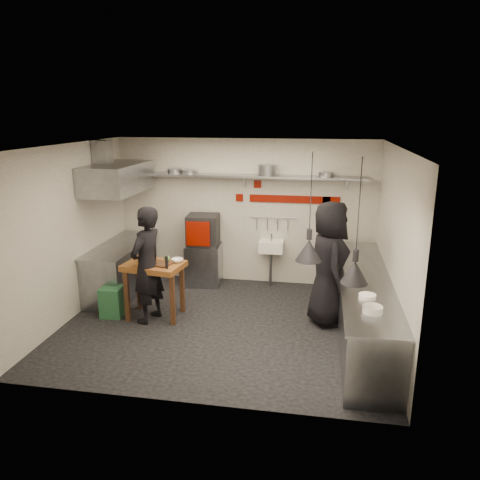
% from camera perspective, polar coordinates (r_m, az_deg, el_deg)
% --- Properties ---
extents(floor, '(5.00, 5.00, 0.00)m').
position_cam_1_polar(floor, '(7.57, -2.08, -10.27)').
color(floor, black).
rests_on(floor, ground).
extents(ceiling, '(5.00, 5.00, 0.00)m').
position_cam_1_polar(ceiling, '(6.84, -2.31, 11.38)').
color(ceiling, beige).
rests_on(ceiling, floor).
extents(wall_back, '(5.00, 0.04, 2.80)m').
position_cam_1_polar(wall_back, '(9.09, 0.58, 3.45)').
color(wall_back, beige).
rests_on(wall_back, floor).
extents(wall_front, '(5.00, 0.04, 2.80)m').
position_cam_1_polar(wall_front, '(5.15, -7.10, -6.09)').
color(wall_front, beige).
rests_on(wall_front, floor).
extents(wall_left, '(0.04, 4.20, 2.80)m').
position_cam_1_polar(wall_left, '(7.97, -20.05, 0.82)').
color(wall_left, beige).
rests_on(wall_left, floor).
extents(wall_right, '(0.04, 4.20, 2.80)m').
position_cam_1_polar(wall_right, '(7.01, 18.22, -0.93)').
color(wall_right, beige).
rests_on(wall_right, floor).
extents(red_band_horiz, '(1.70, 0.02, 0.14)m').
position_cam_1_polar(red_band_horiz, '(8.91, 6.62, 4.95)').
color(red_band_horiz, '#6E0C01').
rests_on(red_band_horiz, wall_back).
extents(red_band_vert, '(0.14, 0.02, 1.10)m').
position_cam_1_polar(red_band_vert, '(9.00, 10.35, 1.77)').
color(red_band_vert, '#6E0C01').
rests_on(red_band_vert, wall_back).
extents(red_tile_a, '(0.14, 0.02, 0.14)m').
position_cam_1_polar(red_tile_a, '(8.93, 2.16, 6.82)').
color(red_tile_a, '#6E0C01').
rests_on(red_tile_a, wall_back).
extents(red_tile_b, '(0.14, 0.02, 0.14)m').
position_cam_1_polar(red_tile_b, '(9.03, -0.07, 5.19)').
color(red_tile_b, '#6E0C01').
rests_on(red_tile_b, wall_back).
extents(back_shelf, '(4.60, 0.34, 0.04)m').
position_cam_1_polar(back_shelf, '(8.79, 0.40, 7.81)').
color(back_shelf, slate).
rests_on(back_shelf, wall_back).
extents(shelf_bracket_left, '(0.04, 0.06, 0.24)m').
position_cam_1_polar(shelf_bracket_left, '(9.44, -10.99, 7.44)').
color(shelf_bracket_left, slate).
rests_on(shelf_bracket_left, wall_back).
extents(shelf_bracket_mid, '(0.04, 0.06, 0.24)m').
position_cam_1_polar(shelf_bracket_mid, '(8.95, 0.56, 7.30)').
color(shelf_bracket_mid, slate).
rests_on(shelf_bracket_mid, wall_back).
extents(shelf_bracket_right, '(0.04, 0.06, 0.24)m').
position_cam_1_polar(shelf_bracket_right, '(8.84, 12.88, 6.82)').
color(shelf_bracket_right, slate).
rests_on(shelf_bracket_right, wall_back).
extents(pan_far_left, '(0.33, 0.33, 0.09)m').
position_cam_1_polar(pan_far_left, '(9.09, -7.95, 8.33)').
color(pan_far_left, slate).
rests_on(pan_far_left, back_shelf).
extents(pan_mid_left, '(0.31, 0.31, 0.07)m').
position_cam_1_polar(pan_mid_left, '(9.01, -6.16, 8.26)').
color(pan_mid_left, slate).
rests_on(pan_mid_left, back_shelf).
extents(stock_pot, '(0.39, 0.39, 0.20)m').
position_cam_1_polar(stock_pot, '(8.71, 3.37, 8.51)').
color(stock_pot, slate).
rests_on(stock_pot, back_shelf).
extents(pan_right, '(0.28, 0.28, 0.08)m').
position_cam_1_polar(pan_right, '(8.66, 10.45, 7.85)').
color(pan_right, slate).
rests_on(pan_right, back_shelf).
extents(oven_stand, '(0.69, 0.64, 0.80)m').
position_cam_1_polar(oven_stand, '(9.16, -4.43, -2.97)').
color(oven_stand, slate).
rests_on(oven_stand, floor).
extents(combi_oven, '(0.62, 0.58, 0.58)m').
position_cam_1_polar(combi_oven, '(8.99, -4.52, 1.25)').
color(combi_oven, black).
rests_on(combi_oven, oven_stand).
extents(oven_door, '(0.44, 0.06, 0.46)m').
position_cam_1_polar(oven_door, '(8.70, -5.14, 0.75)').
color(oven_door, '#6E0C01').
rests_on(oven_door, combi_oven).
extents(oven_glass, '(0.33, 0.04, 0.34)m').
position_cam_1_polar(oven_glass, '(8.75, -4.98, 0.84)').
color(oven_glass, black).
rests_on(oven_glass, oven_door).
extents(hand_sink, '(0.46, 0.34, 0.22)m').
position_cam_1_polar(hand_sink, '(8.99, 3.84, -0.78)').
color(hand_sink, white).
rests_on(hand_sink, wall_back).
extents(sink_tap, '(0.03, 0.03, 0.14)m').
position_cam_1_polar(sink_tap, '(8.94, 3.86, 0.32)').
color(sink_tap, slate).
rests_on(sink_tap, hand_sink).
extents(sink_drain, '(0.06, 0.06, 0.66)m').
position_cam_1_polar(sink_drain, '(9.09, 3.76, -3.52)').
color(sink_drain, slate).
rests_on(sink_drain, floor).
extents(utensil_rail, '(0.90, 0.02, 0.02)m').
position_cam_1_polar(utensil_rail, '(8.99, 4.00, 2.77)').
color(utensil_rail, slate).
rests_on(utensil_rail, wall_back).
extents(counter_right, '(0.70, 3.80, 0.90)m').
position_cam_1_polar(counter_right, '(7.28, 14.85, -8.00)').
color(counter_right, slate).
rests_on(counter_right, floor).
extents(counter_right_top, '(0.76, 3.90, 0.03)m').
position_cam_1_polar(counter_right_top, '(7.11, 15.10, -4.56)').
color(counter_right_top, slate).
rests_on(counter_right_top, counter_right).
extents(plate_stack, '(0.31, 0.31, 0.09)m').
position_cam_1_polar(plate_stack, '(5.91, 15.86, -8.15)').
color(plate_stack, white).
rests_on(plate_stack, counter_right_top).
extents(small_bowl_right, '(0.28, 0.28, 0.05)m').
position_cam_1_polar(small_bowl_right, '(6.35, 15.27, -6.62)').
color(small_bowl_right, white).
rests_on(small_bowl_right, counter_right_top).
extents(counter_left, '(0.70, 1.90, 0.90)m').
position_cam_1_polar(counter_left, '(8.97, -14.27, -3.48)').
color(counter_left, slate).
rests_on(counter_left, floor).
extents(counter_left_top, '(0.76, 2.00, 0.03)m').
position_cam_1_polar(counter_left_top, '(8.84, -14.46, -0.62)').
color(counter_left_top, slate).
rests_on(counter_left_top, counter_left).
extents(extractor_hood, '(0.78, 1.60, 0.50)m').
position_cam_1_polar(extractor_hood, '(8.57, -14.71, 7.32)').
color(extractor_hood, slate).
rests_on(extractor_hood, ceiling).
extents(hood_duct, '(0.28, 0.28, 0.50)m').
position_cam_1_polar(hood_duct, '(8.63, -16.42, 9.94)').
color(hood_duct, slate).
rests_on(hood_duct, ceiling).
extents(green_bin, '(0.36, 0.36, 0.50)m').
position_cam_1_polar(green_bin, '(8.06, -15.29, -7.24)').
color(green_bin, '#235A35').
rests_on(green_bin, floor).
extents(prep_table, '(1.00, 0.76, 0.92)m').
position_cam_1_polar(prep_table, '(7.81, -10.32, -6.01)').
color(prep_table, brown).
rests_on(prep_table, floor).
extents(cutting_board, '(0.44, 0.37, 0.02)m').
position_cam_1_polar(cutting_board, '(7.58, -9.82, -2.85)').
color(cutting_board, '#432716').
rests_on(cutting_board, prep_table).
extents(pepper_mill, '(0.05, 0.05, 0.20)m').
position_cam_1_polar(pepper_mill, '(7.34, -8.93, -2.71)').
color(pepper_mill, black).
rests_on(pepper_mill, prep_table).
extents(lemon_a, '(0.12, 0.12, 0.09)m').
position_cam_1_polar(lemon_a, '(7.52, -12.10, -2.90)').
color(lemon_a, gold).
rests_on(lemon_a, prep_table).
extents(lemon_b, '(0.09, 0.09, 0.07)m').
position_cam_1_polar(lemon_b, '(7.50, -11.27, -2.94)').
color(lemon_b, gold).
rests_on(lemon_b, prep_table).
extents(veg_ball, '(0.13, 0.13, 0.10)m').
position_cam_1_polar(veg_ball, '(7.70, -8.89, -2.25)').
color(veg_ball, '#528A40').
rests_on(veg_ball, prep_table).
extents(steel_tray, '(0.23, 0.19, 0.03)m').
position_cam_1_polar(steel_tray, '(7.84, -11.65, -2.33)').
color(steel_tray, slate).
rests_on(steel_tray, prep_table).
extents(bowl, '(0.23, 0.23, 0.06)m').
position_cam_1_polar(bowl, '(7.64, -7.66, -2.48)').
color(bowl, white).
rests_on(bowl, prep_table).
extents(heat_lamp_near, '(0.45, 0.45, 1.41)m').
position_cam_1_polar(heat_lamp_near, '(6.02, 8.58, 3.89)').
color(heat_lamp_near, black).
rests_on(heat_lamp_near, ceiling).
extents(heat_lamp_far, '(0.41, 0.41, 1.48)m').
position_cam_1_polar(heat_lamp_far, '(5.50, 14.20, 2.13)').
color(heat_lamp_far, black).
rests_on(heat_lamp_far, ceiling).
extents(chef_left, '(0.61, 0.78, 1.88)m').
position_cam_1_polar(chef_left, '(7.53, -11.28, -3.01)').
color(chef_left, black).
rests_on(chef_left, floor).
extents(chef_right, '(0.82, 1.07, 1.97)m').
position_cam_1_polar(chef_right, '(7.44, 10.80, -2.83)').
color(chef_right, black).
rests_on(chef_right, floor).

